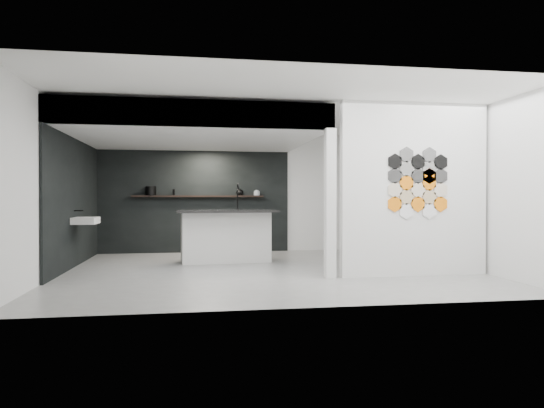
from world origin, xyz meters
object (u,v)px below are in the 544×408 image
at_px(bottle_dark, 174,192).
at_px(kitchen_island, 226,235).
at_px(stockpot, 151,191).
at_px(wall_basin, 86,221).
at_px(glass_bowl, 257,193).
at_px(partition_panel, 414,189).
at_px(glass_vase, 257,193).
at_px(utensil_cup, 154,193).
at_px(kettle, 240,192).

bearing_deg(bottle_dark, kitchen_island, -57.70).
relative_size(kitchen_island, stockpot, 8.06).
xyz_separation_m(wall_basin, glass_bowl, (3.39, 2.07, 0.52)).
distance_m(partition_panel, kitchen_island, 3.73).
height_order(kitchen_island, glass_vase, kitchen_island).
height_order(bottle_dark, utensil_cup, bottle_dark).
xyz_separation_m(partition_panel, glass_vase, (-2.08, 3.87, -0.02)).
xyz_separation_m(wall_basin, glass_vase, (3.39, 2.07, 0.53)).
bearing_deg(kitchen_island, bottle_dark, 117.90).
distance_m(stockpot, utensil_cup, 0.09).
height_order(kettle, utensil_cup, kettle).
bearing_deg(bottle_dark, glass_bowl, 0.00).
bearing_deg(glass_vase, glass_bowl, 0.00).
relative_size(kitchen_island, glass_vase, 15.90).
relative_size(stockpot, glass_vase, 1.97).
bearing_deg(bottle_dark, stockpot, 180.00).
bearing_deg(utensil_cup, glass_bowl, 0.00).
relative_size(wall_basin, bottle_dark, 4.39).
relative_size(stockpot, glass_bowl, 1.74).
height_order(partition_panel, kettle, partition_panel).
xyz_separation_m(kitchen_island, utensil_cup, (-1.51, 1.70, 0.85)).
xyz_separation_m(wall_basin, utensil_cup, (1.05, 2.07, 0.53)).
height_order(partition_panel, glass_vase, partition_panel).
relative_size(kettle, utensil_cup, 1.55).
distance_m(kitchen_island, glass_vase, 2.08).
relative_size(glass_vase, bottle_dark, 0.92).
bearing_deg(bottle_dark, glass_vase, 0.00).
bearing_deg(stockpot, wall_basin, -115.12).
bearing_deg(kettle, kitchen_island, -102.77).
bearing_deg(partition_panel, utensil_cup, 138.82).
height_order(wall_basin, kitchen_island, kitchen_island).
relative_size(glass_bowl, glass_vase, 1.14).
bearing_deg(stockpot, partition_panel, -40.68).
bearing_deg(kettle, stockpot, -178.46).
xyz_separation_m(partition_panel, bottle_dark, (-3.98, 3.87, -0.01)).
relative_size(bottle_dark, utensil_cup, 1.24).
bearing_deg(wall_basin, glass_bowl, 31.35).
xyz_separation_m(glass_vase, utensil_cup, (-2.34, 0.00, -0.01)).
bearing_deg(utensil_cup, kettle, 0.00).
relative_size(glass_bowl, utensil_cup, 1.30).
xyz_separation_m(stockpot, kettle, (2.02, 0.00, -0.03)).
height_order(kettle, glass_vase, kettle).
bearing_deg(stockpot, glass_bowl, 0.00).
height_order(stockpot, kettle, stockpot).
relative_size(partition_panel, stockpot, 11.30).
height_order(partition_panel, wall_basin, partition_panel).
height_order(partition_panel, utensil_cup, partition_panel).
height_order(kettle, glass_bowl, kettle).
distance_m(glass_bowl, bottle_dark, 1.91).
distance_m(partition_panel, kettle, 4.59).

